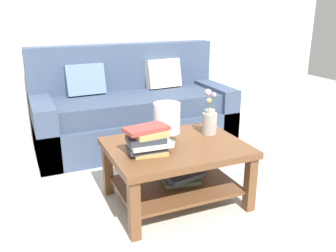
{
  "coord_description": "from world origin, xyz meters",
  "views": [
    {
      "loc": [
        -1.07,
        -2.7,
        1.46
      ],
      "look_at": [
        -0.01,
        -0.29,
        0.57
      ],
      "focal_mm": 38.5,
      "sensor_mm": 36.0,
      "label": 1
    }
  ],
  "objects": [
    {
      "name": "book_stack_main",
      "position": [
        -0.26,
        -0.51,
        0.57
      ],
      "size": [
        0.33,
        0.23,
        0.2
      ],
      "color": "tan",
      "rests_on": "coffee_table"
    },
    {
      "name": "flower_pitcher",
      "position": [
        0.33,
        -0.32,
        0.59
      ],
      "size": [
        0.12,
        0.12,
        0.36
      ],
      "color": "#9E998E",
      "rests_on": "coffee_table"
    },
    {
      "name": "back_wall",
      "position": [
        0.0,
        1.65,
        1.35
      ],
      "size": [
        6.4,
        0.12,
        2.7
      ],
      "primitive_type": "cube",
      "color": "beige",
      "rests_on": "ground"
    },
    {
      "name": "coffee_table",
      "position": [
        -0.01,
        -0.44,
        0.33
      ],
      "size": [
        1.01,
        0.78,
        0.47
      ],
      "color": "brown",
      "rests_on": "ground"
    },
    {
      "name": "glass_hurricane_vase",
      "position": [
        -0.06,
        -0.38,
        0.66
      ],
      "size": [
        0.2,
        0.2,
        0.31
      ],
      "color": "silver",
      "rests_on": "coffee_table"
    },
    {
      "name": "ground_plane",
      "position": [
        0.0,
        0.0,
        0.0
      ],
      "size": [
        10.0,
        10.0,
        0.0
      ],
      "primitive_type": "plane",
      "color": "#B7B2A8"
    },
    {
      "name": "couch",
      "position": [
        0.1,
        0.92,
        0.36
      ],
      "size": [
        2.09,
        0.9,
        1.06
      ],
      "color": "#384760",
      "rests_on": "ground"
    }
  ]
}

